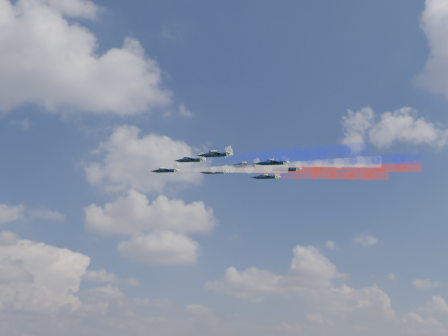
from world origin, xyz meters
name	(u,v)px	position (x,y,z in m)	size (l,w,h in m)	color
jet_lead	(166,171)	(7.21, 26.18, 128.93)	(8.79, 10.98, 2.93)	black
trail_lead	(231,169)	(25.49, 12.72, 126.92)	(3.66, 35.88, 3.66)	white
jet_inner_left	(191,160)	(11.68, 9.15, 127.19)	(8.79, 10.98, 2.93)	black
trail_inner_left	(263,158)	(29.96, -4.32, 125.18)	(3.66, 35.88, 3.66)	#1A2CDE
jet_inner_right	(215,172)	(24.17, 26.88, 130.33)	(8.79, 10.98, 2.93)	black
trail_inner_right	(281,170)	(42.45, 13.41, 128.32)	(3.66, 35.88, 3.66)	red
jet_outer_left	(216,155)	(15.26, -6.71, 123.64)	(8.79, 10.98, 2.93)	black
trail_outer_left	(298,152)	(33.54, -20.17, 121.63)	(3.66, 35.88, 3.66)	#1A2CDE
jet_center_third	(246,166)	(29.43, 10.03, 127.48)	(8.79, 10.98, 2.93)	black
trail_center_third	(319,163)	(47.71, -3.44, 125.47)	(3.66, 35.88, 3.66)	white
jet_outer_right	(267,177)	(42.97, 27.59, 130.41)	(8.79, 10.98, 2.93)	black
trail_outer_right	(332,176)	(61.25, 14.13, 128.40)	(3.66, 35.88, 3.66)	red
jet_rear_left	(273,163)	(32.98, -3.87, 123.96)	(8.79, 10.98, 2.93)	black
trail_rear_left	(353,161)	(51.26, -17.33, 121.95)	(3.66, 35.88, 3.66)	#1A2CDE
jet_rear_right	(287,170)	(43.78, 11.31, 127.96)	(8.79, 10.98, 2.93)	black
trail_rear_right	(359,168)	(62.06, -2.15, 125.95)	(3.66, 35.88, 3.66)	red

